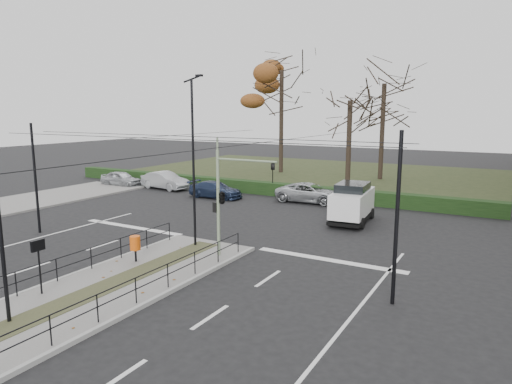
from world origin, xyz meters
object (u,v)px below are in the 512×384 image
parked_car_second (165,181)px  streetlamp_median_far (194,161)px  litter_bin (135,243)px  rust_tree (282,70)px  parked_car_first (121,179)px  bare_tree_near (350,107)px  parked_car_fourth (310,193)px  bare_tree_center (384,91)px  info_panel (38,252)px  white_van (352,202)px  traffic_light (223,196)px  parked_car_third (216,190)px

parked_car_second → streetlamp_median_far: bearing=-128.8°
litter_bin → rust_tree: size_ratio=0.08×
parked_car_first → bare_tree_near: bearing=-61.2°
litter_bin → streetlamp_median_far: 4.72m
parked_car_fourth → bare_tree_center: size_ratio=0.42×
info_panel → parked_car_second: size_ratio=0.44×
white_van → bare_tree_near: 15.02m
traffic_light → parked_car_second: bearing=138.2°
parked_car_third → white_van: size_ratio=0.94×
traffic_light → info_panel: size_ratio=2.39×
info_panel → parked_car_third: size_ratio=0.46×
traffic_light → streetlamp_median_far: streetlamp_median_far is taller
traffic_light → parked_car_first: bearing=147.0°
info_panel → rust_tree: rust_tree is taller
parked_car_fourth → white_van: bearing=-136.9°
info_panel → parked_car_fourth: bearing=85.8°
white_van → bare_tree_center: bearing=99.4°
parked_car_third → bare_tree_center: (8.66, 15.73, 7.91)m
traffic_light → info_panel: bearing=-115.5°
parked_car_second → bare_tree_near: bearing=-48.5°
bare_tree_center → info_panel: bearing=-95.1°
white_van → bare_tree_near: (-4.61, 13.09, 5.76)m
litter_bin → parked_car_second: (-11.97, 15.87, -0.21)m
parked_car_second → parked_car_fourth: size_ratio=0.90×
parked_car_first → parked_car_second: parked_car_second is taller
parked_car_fourth → rust_tree: (-9.14, 13.53, 10.16)m
rust_tree → bare_tree_center: bearing=1.2°
parked_car_first → streetlamp_median_far: bearing=-125.6°
traffic_light → parked_car_fourth: traffic_light is taller
parked_car_third → streetlamp_median_far: bearing=-151.6°
info_panel → parked_car_first: 25.34m
litter_bin → parked_car_first: 22.44m
bare_tree_center → parked_car_second: bearing=-135.3°
litter_bin → rust_tree: 32.78m
traffic_light → parked_car_fourth: (-1.75, 14.11, -2.22)m
traffic_light → streetlamp_median_far: (-2.13, 0.70, 1.35)m
info_panel → parked_car_second: bearing=119.9°
traffic_light → info_panel: traffic_light is taller
litter_bin → parked_car_first: size_ratio=0.29×
traffic_light → parked_car_second: 20.07m
streetlamp_median_far → bare_tree_near: (0.38, 22.02, 2.74)m
streetlamp_median_far → parked_car_fourth: size_ratio=1.61×
traffic_light → parked_car_fourth: size_ratio=0.95×
parked_car_third → bare_tree_near: size_ratio=0.44×
traffic_light → bare_tree_near: bare_tree_near is taller
parked_car_fourth → traffic_light: bearing=-175.7°
parked_car_fourth → streetlamp_median_far: bearing=175.6°
parked_car_fourth → rust_tree: rust_tree is taller
litter_bin → streetlamp_median_far: (0.77, 3.27, 3.31)m
info_panel → parked_car_fourth: size_ratio=0.40×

